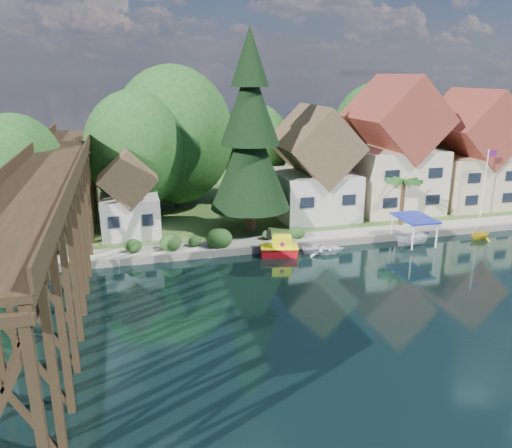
# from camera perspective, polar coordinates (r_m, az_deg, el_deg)

# --- Properties ---
(ground) EXTENTS (140.00, 140.00, 0.00)m
(ground) POSITION_cam_1_polar(r_m,az_deg,el_deg) (35.09, 5.14, -7.51)
(ground) COLOR black
(ground) RESTS_ON ground
(bank) EXTENTS (140.00, 52.00, 0.50)m
(bank) POSITION_cam_1_polar(r_m,az_deg,el_deg) (66.45, -4.94, 4.46)
(bank) COLOR #324B1E
(bank) RESTS_ON ground
(seawall) EXTENTS (60.00, 0.40, 0.62)m
(seawall) POSITION_cam_1_polar(r_m,az_deg,el_deg) (43.26, 6.51, -2.32)
(seawall) COLOR slate
(seawall) RESTS_ON ground
(promenade) EXTENTS (50.00, 2.60, 0.06)m
(promenade) POSITION_cam_1_polar(r_m,az_deg,el_deg) (45.06, 8.29, -1.31)
(promenade) COLOR gray
(promenade) RESTS_ON bank
(trestle_bridge) EXTENTS (4.12, 44.18, 9.30)m
(trestle_bridge) POSITION_cam_1_polar(r_m,az_deg,el_deg) (36.56, -21.97, 1.22)
(trestle_bridge) COLOR black
(trestle_bridge) RESTS_ON ground
(house_left) EXTENTS (7.64, 8.64, 11.02)m
(house_left) POSITION_cam_1_polar(r_m,az_deg,el_deg) (50.30, 6.57, 6.09)
(house_left) COLOR beige
(house_left) RESTS_ON bank
(house_center) EXTENTS (8.65, 9.18, 13.89)m
(house_center) POSITION_cam_1_polar(r_m,az_deg,el_deg) (54.44, 15.36, 7.78)
(house_center) COLOR beige
(house_center) RESTS_ON bank
(house_right) EXTENTS (8.15, 8.64, 12.45)m
(house_right) POSITION_cam_1_polar(r_m,az_deg,el_deg) (59.16, 23.18, 7.08)
(house_right) COLOR tan
(house_right) RESTS_ON bank
(shed) EXTENTS (5.09, 5.40, 7.85)m
(shed) POSITION_cam_1_polar(r_m,az_deg,el_deg) (45.68, -14.30, 2.89)
(shed) COLOR beige
(shed) RESTS_ON bank
(bg_trees) EXTENTS (49.90, 13.30, 10.57)m
(bg_trees) POSITION_cam_1_polar(r_m,az_deg,el_deg) (53.12, -1.57, 9.11)
(bg_trees) COLOR #382314
(bg_trees) RESTS_ON bank
(shrubs) EXTENTS (15.76, 2.47, 1.70)m
(shrubs) POSITION_cam_1_polar(r_m,az_deg,el_deg) (41.89, -5.11, -1.59)
(shrubs) COLOR #204418
(shrubs) RESTS_ON bank
(conifer) EXTENTS (7.21, 7.21, 17.76)m
(conifer) POSITION_cam_1_polar(r_m,az_deg,el_deg) (44.34, -0.68, 9.87)
(conifer) COLOR #382314
(conifer) RESTS_ON bank
(palm_tree) EXTENTS (4.12, 4.12, 4.76)m
(palm_tree) POSITION_cam_1_polar(r_m,az_deg,el_deg) (48.62, 16.54, 4.54)
(palm_tree) COLOR #382314
(palm_tree) RESTS_ON bank
(flagpole) EXTENTS (1.08, 0.17, 6.87)m
(flagpole) POSITION_cam_1_polar(r_m,az_deg,el_deg) (54.26, 24.84, 4.96)
(flagpole) COLOR white
(flagpole) RESTS_ON bank
(tugboat) EXTENTS (3.37, 2.40, 2.21)m
(tugboat) POSITION_cam_1_polar(r_m,az_deg,el_deg) (41.14, 2.75, -2.73)
(tugboat) COLOR red
(tugboat) RESTS_ON ground
(boat_white_a) EXTENTS (4.08, 3.33, 0.74)m
(boat_white_a) POSITION_cam_1_polar(r_m,az_deg,el_deg) (42.27, 7.70, -2.75)
(boat_white_a) COLOR white
(boat_white_a) RESTS_ON ground
(boat_canopy) EXTENTS (3.23, 4.02, 2.55)m
(boat_canopy) POSITION_cam_1_polar(r_m,az_deg,el_deg) (45.50, 17.56, -1.01)
(boat_canopy) COLOR silver
(boat_canopy) RESTS_ON ground
(boat_yellow) EXTENTS (2.63, 2.36, 1.24)m
(boat_yellow) POSITION_cam_1_polar(r_m,az_deg,el_deg) (49.50, 24.31, -0.90)
(boat_yellow) COLOR gold
(boat_yellow) RESTS_ON ground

